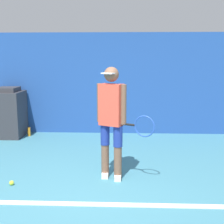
% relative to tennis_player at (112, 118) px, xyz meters
% --- Properties ---
extents(ground_plane, '(24.00, 24.00, 0.00)m').
position_rel_tennis_player_xyz_m(ground_plane, '(-0.33, -0.85, -0.95)').
color(ground_plane, teal).
extents(back_wall, '(24.00, 0.10, 2.41)m').
position_rel_tennis_player_xyz_m(back_wall, '(-0.33, 2.93, 0.25)').
color(back_wall, '#234C99').
rests_on(back_wall, ground_plane).
extents(court_baseline, '(21.60, 0.10, 0.01)m').
position_rel_tennis_player_xyz_m(court_baseline, '(-0.33, -0.90, -0.95)').
color(court_baseline, white).
rests_on(court_baseline, ground_plane).
extents(tennis_player, '(0.85, 0.47, 1.71)m').
position_rel_tennis_player_xyz_m(tennis_player, '(0.00, 0.00, 0.00)').
color(tennis_player, brown).
rests_on(tennis_player, ground_plane).
extents(tennis_ball, '(0.07, 0.07, 0.07)m').
position_rel_tennis_player_xyz_m(tennis_ball, '(-1.46, -0.34, -0.92)').
color(tennis_ball, '#D1E533').
rests_on(tennis_ball, ground_plane).
extents(covered_chair, '(0.64, 0.74, 1.16)m').
position_rel_tennis_player_xyz_m(covered_chair, '(-2.51, 2.46, -0.40)').
color(covered_chair, '#333338').
rests_on(covered_chair, ground_plane).
extents(water_bottle, '(0.07, 0.07, 0.23)m').
position_rel_tennis_player_xyz_m(water_bottle, '(-2.07, 2.50, -0.85)').
color(water_bottle, orange).
rests_on(water_bottle, ground_plane).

